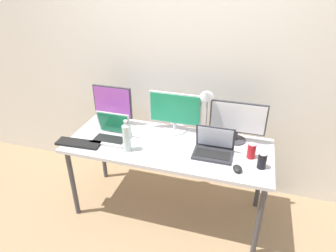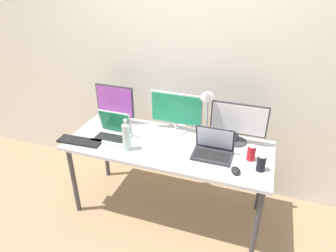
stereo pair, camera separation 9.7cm
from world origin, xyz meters
The scene contains 14 objects.
ground_plane centered at (0.00, 0.00, 0.00)m, with size 16.00×16.00×0.00m, color #9E7F5B.
wall_back centered at (0.00, 0.59, 1.30)m, with size 7.00×0.08×2.60m, color silver.
work_desk centered at (0.00, 0.00, 0.68)m, with size 1.75×0.70×0.74m.
monitor_left centered at (-0.61, 0.23, 0.93)m, with size 0.38×0.20×0.38m.
monitor_center centered at (-0.01, 0.26, 0.93)m, with size 0.48×0.22×0.37m.
monitor_right centered at (0.55, 0.23, 0.94)m, with size 0.47×0.18×0.37m.
laptop_silver centered at (-0.50, -0.04, 0.79)m, with size 0.31×0.22×0.23m.
laptop_secondary centered at (0.39, -0.03, 0.79)m, with size 0.32×0.22×0.23m.
keyboard_main centered at (-0.74, -0.21, 0.75)m, with size 0.38×0.12×0.02m, color black.
mouse_by_keyboard centered at (0.60, -0.21, 0.76)m, with size 0.07×0.09×0.04m, color black.
water_bottle centered at (-0.30, -0.18, 0.87)m, with size 0.07×0.07×0.28m.
soda_can_near_keyboard centered at (0.77, -0.12, 0.80)m, with size 0.07×0.07×0.13m.
soda_can_by_laptop centered at (0.69, 0.00, 0.80)m, with size 0.07×0.07×0.13m.
desk_lamp centered at (0.28, 0.17, 1.08)m, with size 0.11×0.18×0.49m.
Camera 2 is at (0.71, -2.06, 2.11)m, focal length 32.00 mm.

